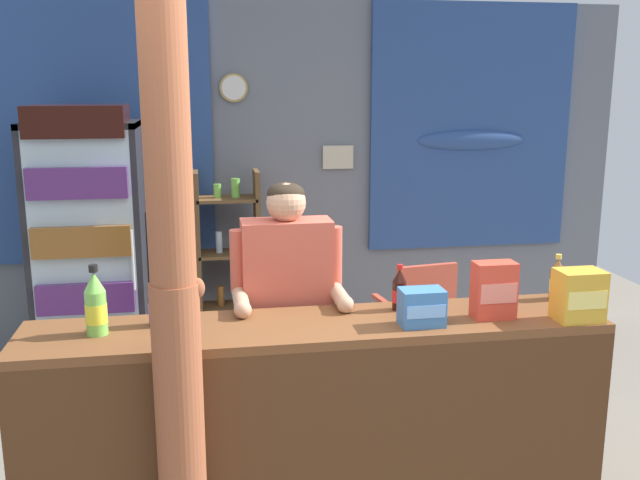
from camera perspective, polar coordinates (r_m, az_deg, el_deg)
ground_plane at (r=4.15m, az=-1.97°, el=-16.24°), size 7.77×7.77×0.00m
back_wall_curtained at (r=5.51m, az=-4.46°, el=5.81°), size 5.75×0.22×2.62m
stall_counter at (r=3.16m, az=0.11°, el=-14.06°), size 2.55×0.48×0.98m
timber_post at (r=2.66m, az=-11.73°, el=-4.54°), size 0.21×0.19×2.56m
drink_fridge at (r=4.99m, az=-18.30°, el=0.61°), size 0.73×0.63×1.87m
bottle_shelf_rack at (r=5.30m, az=-7.42°, el=-1.55°), size 0.48×0.28×1.38m
plastic_lawn_chair at (r=4.78m, az=7.88°, el=-5.92°), size 0.50×0.50×0.86m
shopkeeper at (r=3.45m, az=-2.67°, el=-4.72°), size 0.55×0.42×1.54m
soda_bottle_lime_soda at (r=3.06m, az=-17.72°, el=-5.06°), size 0.09×0.09×0.30m
soda_bottle_cola at (r=3.26m, az=6.45°, el=-4.10°), size 0.07×0.07×0.22m
soda_bottle_iced_tea at (r=3.59m, az=18.65°, el=-3.10°), size 0.07×0.07×0.22m
soda_bottle_grape_soda at (r=3.11m, az=-13.09°, el=-5.05°), size 0.07×0.07×0.23m
snack_box_crackers at (r=3.22m, az=13.91°, el=-3.97°), size 0.19×0.11×0.25m
snack_box_biscuit at (r=3.07m, az=8.24°, el=-5.42°), size 0.19×0.13×0.16m
snack_box_choco_powder at (r=3.29m, az=20.23°, el=-4.24°), size 0.20×0.15×0.23m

